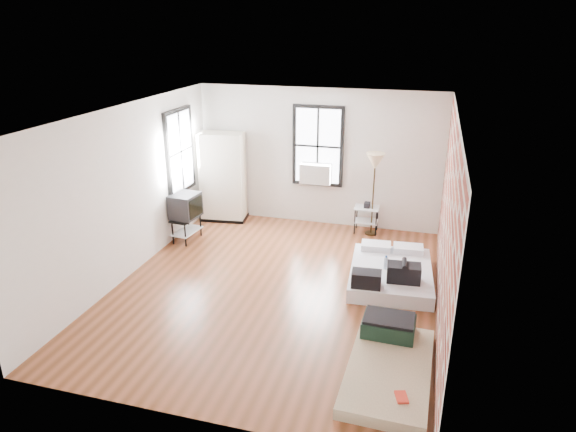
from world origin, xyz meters
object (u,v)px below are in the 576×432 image
(wardrobe, at_px, (223,177))
(floor_lamp, at_px, (375,166))
(mattress_bare, at_px, (389,359))
(mattress_main, at_px, (391,273))
(tv_stand, at_px, (186,208))
(side_table, at_px, (367,212))

(wardrobe, xyz_separation_m, floor_lamp, (3.15, 0.00, 0.49))
(mattress_bare, xyz_separation_m, floor_lamp, (-0.74, 4.19, 1.30))
(mattress_main, xyz_separation_m, wardrobe, (-3.70, 1.91, 0.78))
(wardrobe, bearing_deg, mattress_bare, -53.85)
(mattress_main, distance_m, tv_stand, 4.05)
(mattress_bare, height_order, side_table, side_table)
(side_table, bearing_deg, mattress_bare, -78.67)
(mattress_bare, height_order, floor_lamp, floor_lamp)
(mattress_main, height_order, floor_lamp, floor_lamp)
(side_table, bearing_deg, floor_lamp, -31.43)
(side_table, relative_size, tv_stand, 0.67)
(mattress_main, relative_size, mattress_bare, 0.99)
(mattress_main, xyz_separation_m, tv_stand, (-3.96, 0.65, 0.52))
(side_table, relative_size, floor_lamp, 0.38)
(mattress_main, height_order, wardrobe, wardrobe)
(mattress_bare, distance_m, tv_stand, 5.10)
(side_table, bearing_deg, tv_stand, -157.91)
(floor_lamp, bearing_deg, tv_stand, -159.61)
(wardrobe, distance_m, floor_lamp, 3.19)
(mattress_bare, bearing_deg, floor_lamp, 101.50)
(wardrobe, relative_size, side_table, 2.96)
(mattress_bare, bearing_deg, wardrobe, 134.37)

